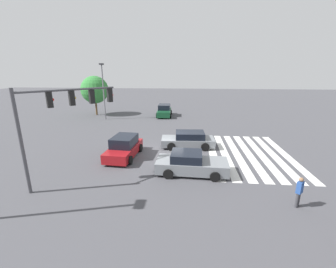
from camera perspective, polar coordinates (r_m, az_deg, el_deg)
name	(u,v)px	position (r m, az deg, el deg)	size (l,w,h in m)	color
ground_plane	(168,152)	(18.57, 0.00, -4.50)	(124.87, 124.87, 0.00)	#47474C
crosswalk_markings	(249,154)	(19.18, 19.80, -4.80)	(9.88, 6.30, 0.01)	silver
traffic_signal_mast	(61,111)	(13.89, -25.51, 5.32)	(3.93, 3.93, 5.69)	#47474C
car_1	(188,140)	(19.54, 5.19, -1.45)	(2.32, 4.61, 1.37)	gray
car_2	(124,147)	(17.68, -11.09, -3.34)	(4.40, 2.32, 1.60)	maroon
car_3	(191,164)	(14.75, 5.79, -7.49)	(2.35, 4.67, 1.42)	gray
car_4	(164,111)	(32.52, -0.96, 5.92)	(4.51, 2.20, 1.66)	#144728
pedestrian	(299,191)	(12.91, 30.38, -12.34)	(0.41, 0.41, 1.57)	#38383D
street_light_pole_a	(103,86)	(31.10, -16.15, 11.60)	(0.80, 0.36, 7.26)	slate
tree_corner_a	(95,90)	(34.67, -18.11, 10.63)	(3.93, 3.93, 5.65)	brown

